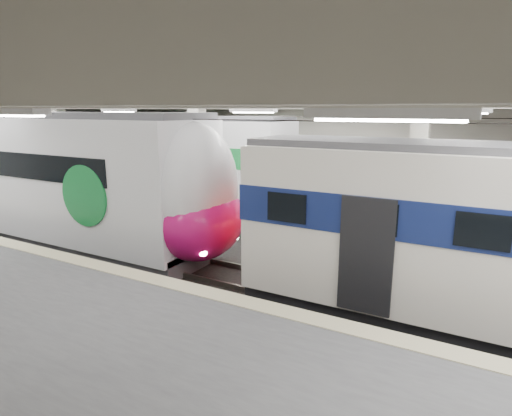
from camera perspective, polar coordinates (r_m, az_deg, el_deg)
The scene contains 3 objects.
station_hall at distance 11.13m, azimuth -9.90°, elevation 3.84°, with size 36.00×24.00×5.75m.
modern_emu at distance 17.10m, azimuth -23.24°, elevation 3.26°, with size 15.37×3.17×4.88m.
far_train at distance 21.87m, azimuth -14.34°, elevation 5.91°, with size 14.94×3.70×4.70m.
Camera 1 is at (6.93, -10.28, 4.99)m, focal length 30.00 mm.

